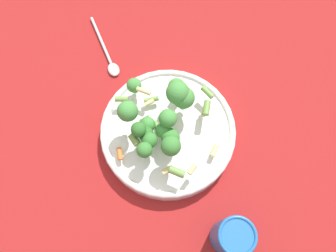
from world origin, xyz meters
The scene contains 5 objects.
ground_plane centered at (0.00, 0.00, 0.00)m, with size 3.00×3.00×0.00m, color maroon.
bowl centered at (0.00, 0.00, 0.02)m, with size 0.28×0.28×0.04m.
pasta_salad centered at (-0.01, 0.01, 0.09)m, with size 0.23×0.23×0.09m.
cup centered at (-0.01, -0.24, 0.06)m, with size 0.07×0.07×0.11m.
spoon centered at (-0.03, 0.24, 0.01)m, with size 0.04×0.18×0.01m.
Camera 1 is at (-0.11, -0.19, 0.67)m, focal length 35.00 mm.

